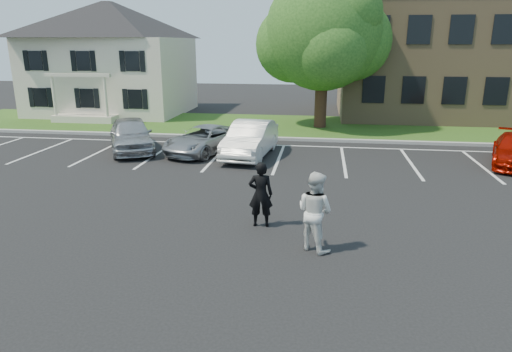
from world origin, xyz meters
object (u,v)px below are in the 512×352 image
(office_building, at_px, (510,54))
(man_white_shirt, at_px, (315,211))
(man_black_suit, at_px, (261,194))
(tree, at_px, (325,34))
(house, at_px, (112,58))
(car_silver_minivan, at_px, (204,140))
(car_silver_west, at_px, (131,135))
(car_white_sedan, at_px, (250,139))

(office_building, distance_m, man_white_shirt, 26.17)
(man_black_suit, bearing_deg, tree, -101.06)
(house, xyz_separation_m, office_building, (27.00, 2.02, 0.33))
(tree, height_order, car_silver_minivan, tree)
(tree, relative_size, man_white_shirt, 4.46)
(man_white_shirt, xyz_separation_m, car_silver_west, (-8.69, 9.44, -0.21))
(man_black_suit, distance_m, man_white_shirt, 1.97)
(man_white_shirt, bearing_deg, tree, -53.35)
(car_silver_west, bearing_deg, tree, 13.23)
(man_white_shirt, distance_m, car_white_sedan, 9.75)
(man_black_suit, distance_m, car_silver_minivan, 9.09)
(house, height_order, man_black_suit, house)
(car_silver_west, xyz_separation_m, car_white_sedan, (5.66, -0.17, -0.01))
(car_silver_minivan, bearing_deg, car_silver_west, -156.39)
(tree, relative_size, car_silver_minivan, 1.98)
(tree, height_order, car_silver_west, tree)
(man_black_suit, bearing_deg, car_white_sedan, -84.40)
(office_building, height_order, man_white_shirt, office_building)
(man_white_shirt, relative_size, car_white_sedan, 0.42)
(house, xyz_separation_m, man_black_suit, (13.22, -19.59, -2.91))
(car_white_sedan, bearing_deg, car_silver_west, -176.13)
(office_building, distance_m, man_black_suit, 25.84)
(tree, bearing_deg, man_white_shirt, -90.27)
(house, height_order, car_silver_west, house)
(office_building, bearing_deg, man_white_shirt, -118.23)
(office_building, xyz_separation_m, car_silver_minivan, (-17.52, -13.33, -3.54))
(car_silver_west, distance_m, car_silver_minivan, 3.47)
(house, relative_size, man_white_shirt, 5.22)
(tree, relative_size, car_white_sedan, 1.89)
(tree, distance_m, car_white_sedan, 9.35)
(man_black_suit, height_order, man_white_shirt, man_white_shirt)
(office_building, xyz_separation_m, man_white_shirt, (-12.29, -22.89, -3.17))
(tree, bearing_deg, car_silver_west, -139.97)
(house, bearing_deg, car_silver_west, -62.23)
(house, relative_size, car_silver_minivan, 2.32)
(house, bearing_deg, man_black_suit, -56.00)
(house, xyz_separation_m, tree, (14.79, -4.07, 1.52))
(man_black_suit, bearing_deg, house, -61.27)
(office_building, height_order, car_silver_west, office_building)
(office_building, height_order, man_black_suit, office_building)
(tree, bearing_deg, office_building, 26.50)
(car_silver_minivan, bearing_deg, man_black_suit, -44.12)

